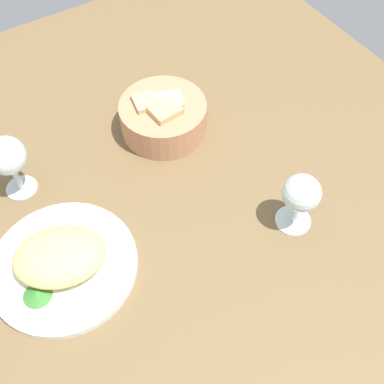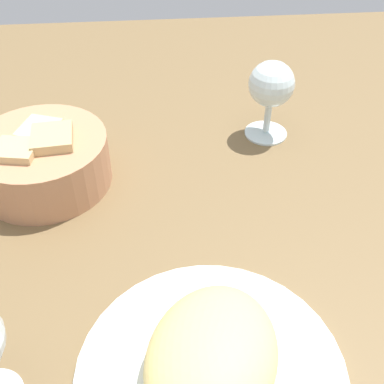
# 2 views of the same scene
# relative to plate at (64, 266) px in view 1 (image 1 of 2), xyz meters

# --- Properties ---
(ground_plane) EXTENTS (1.40, 1.40, 0.02)m
(ground_plane) POSITION_rel_plate_xyz_m (0.13, -0.02, -0.02)
(ground_plane) COLOR brown
(plate) EXTENTS (0.24, 0.24, 0.01)m
(plate) POSITION_rel_plate_xyz_m (0.00, 0.00, 0.00)
(plate) COLOR white
(plate) RESTS_ON ground_plane
(omelette) EXTENTS (0.18, 0.16, 0.05)m
(omelette) POSITION_rel_plate_xyz_m (0.00, 0.00, 0.03)
(omelette) COLOR #E2C976
(omelette) RESTS_ON plate
(lettuce_garnish) EXTENTS (0.05, 0.05, 0.01)m
(lettuce_garnish) POSITION_rel_plate_xyz_m (-0.06, -0.03, 0.01)
(lettuce_garnish) COLOR #397E31
(lettuce_garnish) RESTS_ON plate
(bread_basket) EXTENTS (0.17, 0.17, 0.08)m
(bread_basket) POSITION_rel_plate_xyz_m (0.30, 0.19, 0.03)
(bread_basket) COLOR tan
(bread_basket) RESTS_ON ground_plane
(wine_glass_near) EXTENTS (0.07, 0.07, 0.12)m
(wine_glass_near) POSITION_rel_plate_xyz_m (0.38, -0.13, 0.07)
(wine_glass_near) COLOR silver
(wine_glass_near) RESTS_ON ground_plane
(wine_glass_far) EXTENTS (0.07, 0.07, 0.13)m
(wine_glass_far) POSITION_rel_plate_xyz_m (-0.00, 0.19, 0.08)
(wine_glass_far) COLOR silver
(wine_glass_far) RESTS_ON ground_plane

